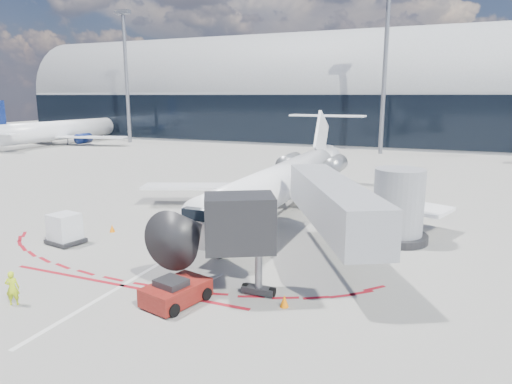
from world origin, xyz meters
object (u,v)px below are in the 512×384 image
at_px(pushback_tug, 176,292).
at_px(ramp_worker, 12,288).
at_px(uld_container, 65,229).
at_px(regional_jet, 284,181).

relative_size(pushback_tug, ramp_worker, 2.97).
distance_m(ramp_worker, uld_container, 8.89).
bearing_deg(uld_container, ramp_worker, -49.37).
distance_m(pushback_tug, uld_container, 12.19).
relative_size(regional_jet, ramp_worker, 19.38).
height_order(pushback_tug, ramp_worker, ramp_worker).
xyz_separation_m(regional_jet, uld_container, (-10.45, -12.83, -1.67)).
bearing_deg(pushback_tug, ramp_worker, -141.84).
bearing_deg(ramp_worker, regional_jet, -138.44).
bearing_deg(regional_jet, uld_container, -129.17).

